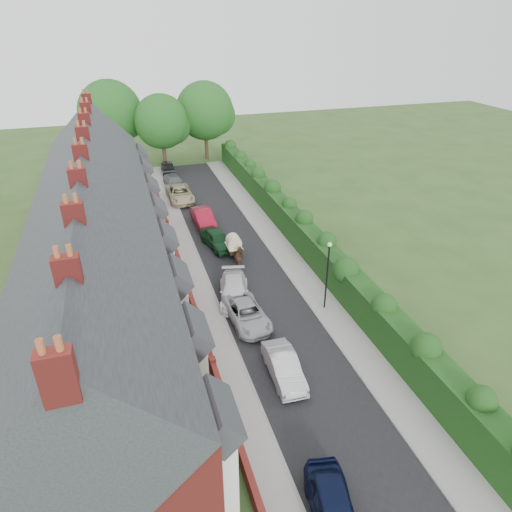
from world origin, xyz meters
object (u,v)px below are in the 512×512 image
(car_black, at_px, (168,168))
(car_beige, at_px, (180,194))
(car_grey, at_px, (174,182))
(car_navy, at_px, (334,509))
(car_silver_b, at_px, (247,314))
(car_silver_a, at_px, (284,367))
(car_red, at_px, (203,218))
(horse, at_px, (240,259))
(car_white, at_px, (234,291))
(horse_cart, at_px, (234,244))
(car_green, at_px, (217,239))
(lamppost, at_px, (328,268))

(car_black, bearing_deg, car_beige, -87.29)
(car_beige, distance_m, car_grey, 4.37)
(car_grey, bearing_deg, car_navy, -95.20)
(car_silver_b, bearing_deg, car_silver_a, -88.24)
(car_red, height_order, horse, car_red)
(car_white, distance_m, horse_cart, 6.50)
(car_silver_a, relative_size, car_white, 0.87)
(car_silver_a, xyz_separation_m, car_silver_b, (-0.57, 5.51, -0.03))
(car_navy, height_order, car_grey, car_navy)
(car_silver_b, bearing_deg, horse_cart, 76.36)
(car_green, xyz_separation_m, car_beige, (-1.37, 12.07, 0.01))
(car_silver_a, xyz_separation_m, horse_cart, (0.96, 14.71, 0.41))
(car_green, height_order, car_red, car_red)
(car_grey, relative_size, horse_cart, 1.72)
(car_green, height_order, car_black, car_green)
(horse, bearing_deg, car_black, -78.56)
(car_silver_b, distance_m, horse_cart, 9.34)
(car_grey, bearing_deg, horse_cart, -88.53)
(car_navy, distance_m, car_red, 30.01)
(car_silver_a, xyz_separation_m, car_white, (-0.67, 8.42, 0.01))
(car_white, relative_size, horse, 2.82)
(car_white, xyz_separation_m, car_beige, (-0.70, 20.40, 0.05))
(car_silver_b, height_order, horse, horse)
(car_green, distance_m, horse_cart, 2.29)
(horse, bearing_deg, car_beige, -75.47)
(car_silver_a, distance_m, horse, 12.85)
(car_silver_a, bearing_deg, car_white, 96.42)
(car_silver_a, bearing_deg, car_green, 91.86)
(car_grey, relative_size, horse, 2.66)
(car_beige, bearing_deg, car_red, -81.97)
(horse_cart, bearing_deg, car_silver_b, -99.44)
(car_white, xyz_separation_m, car_green, (0.67, 8.33, 0.05))
(lamppost, distance_m, car_green, 12.64)
(car_navy, height_order, car_silver_a, car_navy)
(car_red, height_order, car_black, car_red)
(car_green, relative_size, horse, 2.55)
(horse, relative_size, horse_cart, 0.65)
(car_white, xyz_separation_m, car_red, (0.41, 13.20, 0.06))
(car_silver_b, distance_m, car_black, 33.20)
(lamppost, relative_size, car_silver_b, 1.05)
(car_navy, bearing_deg, car_green, 98.69)
(car_black, bearing_deg, lamppost, -76.53)
(horse, bearing_deg, car_navy, 91.06)
(car_silver_a, height_order, car_black, car_silver_a)
(car_white, distance_m, car_red, 13.20)
(car_navy, height_order, car_silver_b, car_navy)
(car_red, distance_m, car_grey, 11.63)
(car_red, distance_m, car_black, 17.11)
(car_white, distance_m, car_beige, 20.41)
(car_navy, distance_m, car_grey, 41.57)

